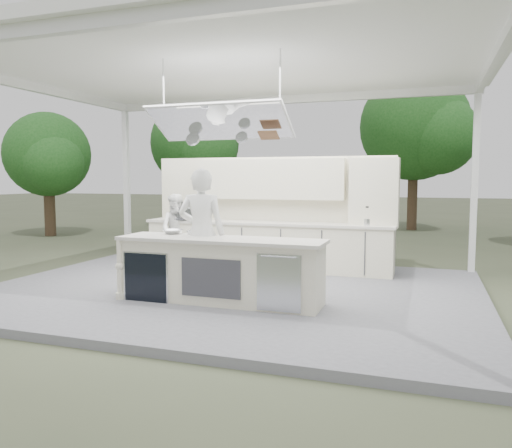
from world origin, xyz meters
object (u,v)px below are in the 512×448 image
at_px(demo_island, 219,270).
at_px(head_chef, 202,233).
at_px(back_counter, 266,245).
at_px(sous_chef, 177,230).

xyz_separation_m(demo_island, head_chef, (-0.38, 0.23, 0.51)).
bearing_deg(demo_island, head_chef, 149.27).
relative_size(back_counter, head_chef, 2.57).
height_order(demo_island, back_counter, same).
relative_size(demo_island, back_counter, 0.61).
xyz_separation_m(back_counter, sous_chef, (-1.81, -0.35, 0.27)).
xyz_separation_m(back_counter, head_chef, (-0.20, -2.58, 0.51)).
bearing_deg(sous_chef, head_chef, -58.60).
distance_m(back_counter, sous_chef, 1.87).
bearing_deg(sous_chef, back_counter, 6.54).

